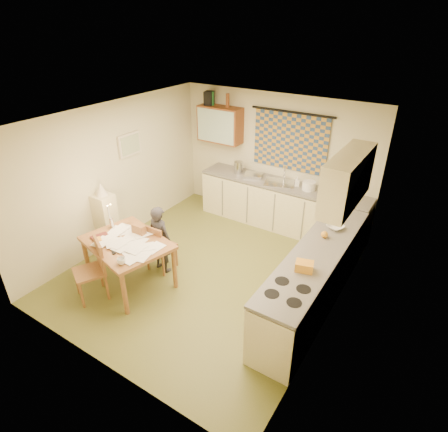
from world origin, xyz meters
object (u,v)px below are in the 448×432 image
Objects in this scene: dining_table at (130,262)px; person at (160,239)px; counter_back at (281,206)px; shelf_stand at (107,223)px; stove at (285,321)px; chair_far at (161,255)px; counter_right at (314,279)px.

person is at bearing 84.13° from dining_table.
shelf_stand is (-2.17, -2.41, 0.09)m from counter_back.
stove is 2.43m from person.
stove is at bearing 15.45° from dining_table.
counter_back is 3.61× the size of stove.
chair_far is at bearing 168.86° from stove.
counter_right is 3.59m from shelf_stand.
counter_back is 1.12× the size of counter_right.
counter_back is at bearing -114.46° from chair_far.
dining_table is 0.59m from person.
dining_table is 1.08m from shelf_stand.
stove reaches higher than chair_far.
shelf_stand is at bearing 3.81° from chair_far.
person is (-2.38, 0.46, 0.12)m from stove.
chair_far is at bearing 86.90° from dining_table.
shelf_stand is (-1.13, -0.08, 0.28)m from chair_far.
shelf_stand is at bearing 173.70° from stove.
counter_right is at bearing 9.60° from shelf_stand.
counter_back is at bearing 81.28° from dining_table.
person reaches higher than shelf_stand.
chair_far is at bearing -114.07° from counter_back.
counter_back is 2.56m from person.
dining_table is (-2.57, -0.06, -0.08)m from stove.
stove is 2.46m from chair_far.
person is at bearing -167.53° from counter_right.
person reaches higher than counter_right.
person is 1.06× the size of shelf_stand.
counter_back reaches higher than dining_table.
chair_far is at bearing -19.11° from person.
person is (-2.38, -0.53, 0.13)m from counter_right.
chair_far reaches higher than dining_table.
stove is 1.07× the size of chair_far.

